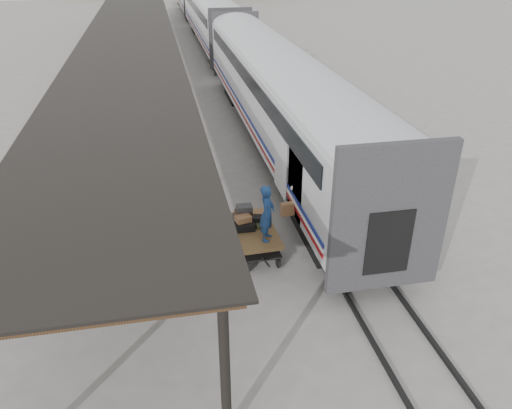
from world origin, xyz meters
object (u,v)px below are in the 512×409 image
object	(u,v)px
luggage_tug	(151,84)
porter	(267,213)
baggage_cart	(255,235)
pedestrian	(156,84)

from	to	relation	value
luggage_tug	porter	size ratio (longest dim) A/B	1.06
baggage_cart	porter	xyz separation A→B (m)	(0.25, -0.65, 1.08)
luggage_tug	pedestrian	distance (m)	1.35
luggage_tug	pedestrian	size ratio (longest dim) A/B	1.00
baggage_cart	pedestrian	xyz separation A→B (m)	(-2.62, 17.95, 0.28)
baggage_cart	pedestrian	distance (m)	18.14
luggage_tug	porter	world-z (taller)	porter
luggage_tug	porter	xyz separation A→B (m)	(3.20, -19.88, 1.08)
baggage_cart	luggage_tug	bearing A→B (deg)	96.42
baggage_cart	pedestrian	size ratio (longest dim) A/B	1.31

